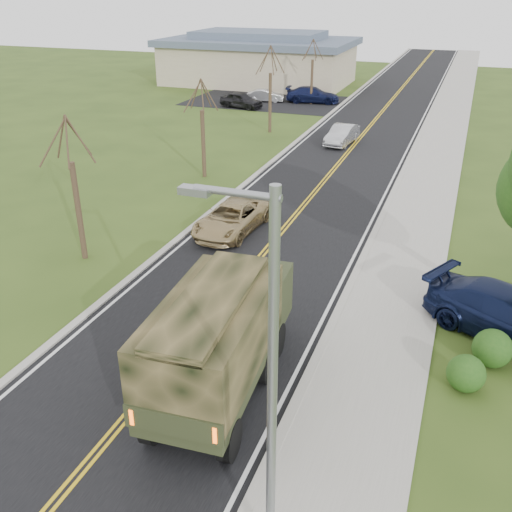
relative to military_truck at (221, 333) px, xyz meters
The scene contains 18 objects.
ground 4.89m from the military_truck, 116.37° to the right, with size 160.00×160.00×0.00m, color #2F4517.
road 36.10m from the military_truck, 93.16° to the left, with size 8.00×120.00×0.01m, color black.
curb_right 36.11m from the military_truck, 86.56° to the left, with size 0.30×120.00×0.12m, color #9E998E.
sidewalk_right 36.26m from the military_truck, 83.79° to the left, with size 3.20×120.00×0.10m, color #9E998E.
curb_left 36.57m from the military_truck, 99.67° to the left, with size 0.30×120.00×0.10m, color #9E998E.
street_light 5.90m from the military_truck, 57.09° to the right, with size 1.65×0.22×8.00m.
bare_tree_a 10.82m from the military_truck, 146.29° to the left, with size 1.93×2.26×6.08m.
bare_tree_b 20.12m from the military_truck, 116.54° to the left, with size 1.83×2.14×5.73m.
bare_tree_c 31.32m from the military_truck, 106.68° to the left, with size 2.04×2.39×6.42m.
bare_tree_d 42.95m from the military_truck, 102.08° to the left, with size 1.88×2.20×5.91m.
commercial_building 54.99m from the military_truck, 109.07° to the left, with size 25.50×21.50×5.65m.
military_truck is the anchor object (origin of this frame).
suv_champagne 11.65m from the military_truck, 111.28° to the left, with size 2.24×4.86×1.35m, color tan.
sedan_silver 28.54m from the military_truck, 95.86° to the left, with size 1.43×4.11×1.35m, color #B4B4B9.
pickup_navy 9.73m from the military_truck, 36.54° to the left, with size 2.32×5.70×1.65m, color #0E1635.
lot_car_dark 40.72m from the military_truck, 110.99° to the left, with size 1.65×4.11×1.40m, color black.
lot_car_silver 43.79m from the military_truck, 107.94° to the left, with size 1.23×3.53×1.16m, color silver.
lot_car_navy 43.70m from the military_truck, 101.93° to the left, with size 2.08×5.13×1.49m, color #0F1538.
Camera 1 is at (7.47, -7.95, 10.65)m, focal length 40.00 mm.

